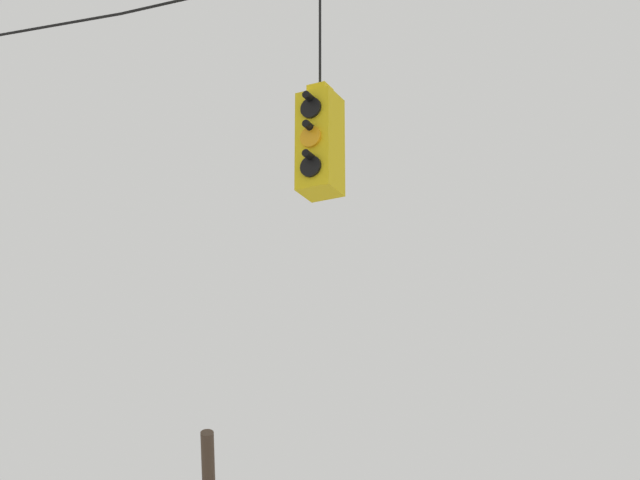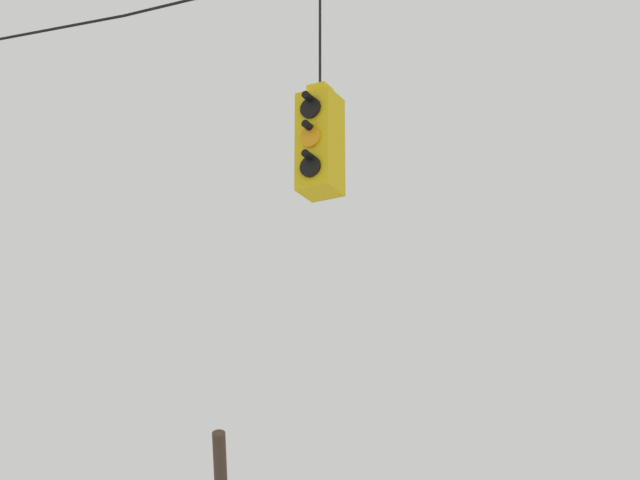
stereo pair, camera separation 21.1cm
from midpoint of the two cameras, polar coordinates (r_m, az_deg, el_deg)
traffic_light_over_intersection at (r=11.33m, az=0.51°, el=4.52°), size 0.34×0.46×2.32m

